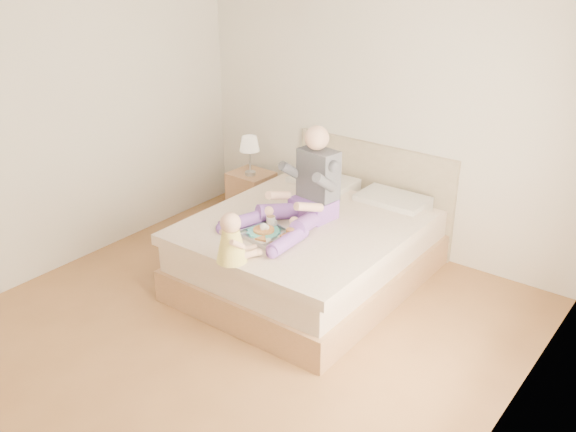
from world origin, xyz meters
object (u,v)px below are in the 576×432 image
Objects in this scene: adult at (304,194)px; nightstand at (252,195)px; baby at (232,241)px; tray at (271,234)px; bed at (315,246)px.

nightstand is at bearing 155.01° from adult.
tray is at bearing 117.36° from baby.
nightstand is 0.50× the size of adult.
adult is at bearing -30.46° from nightstand.
baby is at bearing -76.93° from tray.
nightstand is 1.79m from tray.
nightstand is at bearing 152.16° from baby.
bed is 1.14m from baby.
tray is at bearing -93.97° from bed.
bed is at bearing 97.37° from tray.
baby is at bearing -82.91° from adult.
bed is 4.35× the size of tray.
adult reaches higher than nightstand.
baby is (-0.01, -0.89, -0.08)m from adult.
bed is 2.11× the size of adult.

